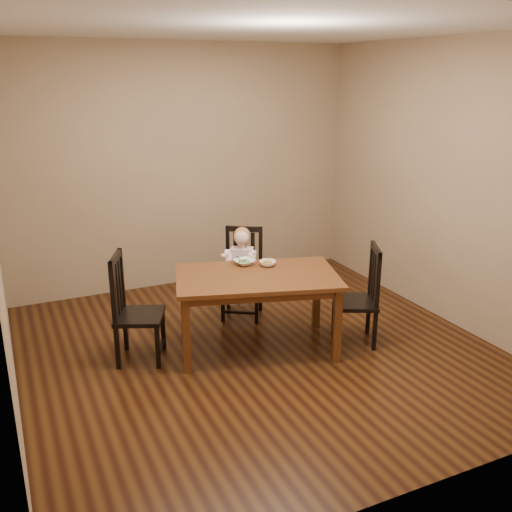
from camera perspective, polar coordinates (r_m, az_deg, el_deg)
name	(u,v)px	position (r m, az deg, el deg)	size (l,w,h in m)	color
room	(259,203)	(4.70, 0.33, 5.28)	(4.01, 4.01, 2.71)	#40240D
dining_table	(257,284)	(4.98, 0.09, -2.77)	(1.58, 1.20, 0.70)	#472B10
chair_child	(243,274)	(5.75, -1.35, -1.86)	(0.53, 0.52, 0.90)	black
chair_left	(134,310)	(4.96, -12.15, -5.33)	(0.52, 0.53, 0.95)	black
chair_right	(360,297)	(5.25, 10.38, -4.05)	(0.51, 0.52, 0.92)	black
toddler	(242,264)	(5.66, -1.42, -0.80)	(0.29, 0.36, 0.49)	silver
bowl_peas	(244,262)	(5.21, -1.17, -0.62)	(0.18, 0.18, 0.04)	white
bowl_veg	(268,263)	(5.17, 1.18, -0.73)	(0.15, 0.15, 0.05)	white
fork	(240,261)	(5.18, -1.58, -0.48)	(0.03, 0.11, 0.04)	silver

